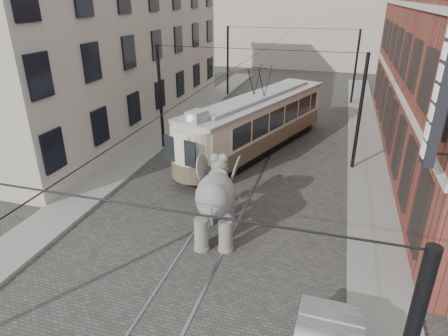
% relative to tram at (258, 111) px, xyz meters
% --- Properties ---
extents(ground, '(120.00, 120.00, 0.00)m').
position_rel_tram_xyz_m(ground, '(0.17, -7.28, -2.43)').
color(ground, '#403E3B').
extents(tram_rails, '(1.54, 80.00, 0.02)m').
position_rel_tram_xyz_m(tram_rails, '(0.17, -7.28, -2.42)').
color(tram_rails, slate).
rests_on(tram_rails, ground).
extents(sidewalk_right, '(2.00, 60.00, 0.15)m').
position_rel_tram_xyz_m(sidewalk_right, '(6.17, -7.28, -2.36)').
color(sidewalk_right, slate).
rests_on(sidewalk_right, ground).
extents(sidewalk_left, '(2.00, 60.00, 0.15)m').
position_rel_tram_xyz_m(sidewalk_left, '(-6.33, -7.28, -2.36)').
color(sidewalk_left, slate).
rests_on(sidewalk_left, ground).
extents(stucco_building, '(7.00, 24.00, 10.00)m').
position_rel_tram_xyz_m(stucco_building, '(-10.83, 2.72, 2.57)').
color(stucco_building, '#A19785').
rests_on(stucco_building, ground).
extents(distant_block, '(28.00, 10.00, 14.00)m').
position_rel_tram_xyz_m(distant_block, '(0.17, 32.72, 4.57)').
color(distant_block, '#A19785').
rests_on(distant_block, ground).
extents(catenary, '(11.00, 30.20, 6.00)m').
position_rel_tram_xyz_m(catenary, '(-0.03, -2.28, 0.57)').
color(catenary, black).
rests_on(catenary, ground).
extents(tram, '(6.50, 12.40, 4.87)m').
position_rel_tram_xyz_m(tram, '(0.00, 0.00, 0.00)').
color(tram, beige).
rests_on(tram, ground).
extents(elephant, '(3.34, 4.87, 2.73)m').
position_rel_tram_xyz_m(elephant, '(0.33, -9.22, -1.07)').
color(elephant, slate).
rests_on(elephant, ground).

